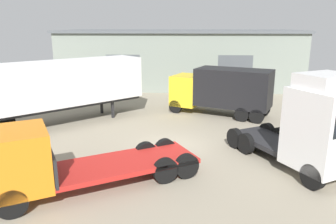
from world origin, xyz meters
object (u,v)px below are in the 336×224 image
Objects in this scene: box_truck_yellow at (222,89)px; tractor_unit_white at (316,128)px; container_trailer_blue at (63,84)px; flatbed_truck_orange at (57,161)px.

tractor_unit_white is at bearing 130.93° from box_truck_yellow.
container_trailer_blue is 10.83m from box_truck_yellow.
tractor_unit_white is 10.64m from flatbed_truck_orange.
box_truck_yellow is at bearing -151.27° from flatbed_truck_orange.
container_trailer_blue is 1.27× the size of box_truck_yellow.
box_truck_yellow is 14.01m from flatbed_truck_orange.
tractor_unit_white reaches higher than flatbed_truck_orange.
box_truck_yellow is at bearing 168.25° from tractor_unit_white.
tractor_unit_white reaches higher than box_truck_yellow.
container_trailer_blue is at bearing -145.94° from tractor_unit_white.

